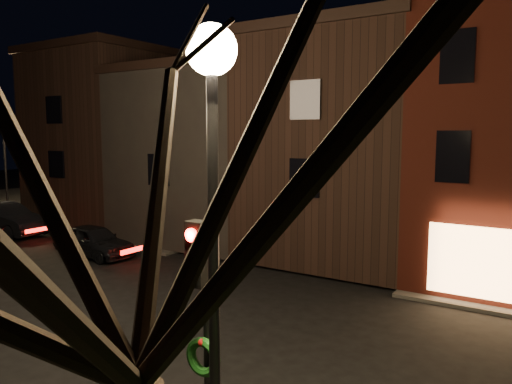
% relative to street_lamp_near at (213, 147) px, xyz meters
% --- Properties ---
extents(ground, '(120.00, 120.00, 0.00)m').
position_rel_street_lamp_near_xyz_m(ground, '(-6.20, 6.00, -5.18)').
color(ground, black).
rests_on(ground, ground).
extents(sidewalk_far_left, '(30.00, 30.00, 0.12)m').
position_rel_street_lamp_near_xyz_m(sidewalk_far_left, '(-26.20, 26.00, -5.12)').
color(sidewalk_far_left, '#2D2B28').
rests_on(sidewalk_far_left, ground).
extents(row_building_a, '(7.30, 10.30, 9.40)m').
position_rel_street_lamp_near_xyz_m(row_building_a, '(-4.70, 16.50, -0.34)').
color(row_building_a, black).
rests_on(row_building_a, ground).
extents(row_building_b, '(7.80, 10.30, 8.40)m').
position_rel_street_lamp_near_xyz_m(row_building_b, '(-11.95, 16.50, -0.85)').
color(row_building_b, black).
rests_on(row_building_b, ground).
extents(row_building_c, '(7.30, 10.30, 9.90)m').
position_rel_street_lamp_near_xyz_m(row_building_c, '(-19.20, 16.50, -0.09)').
color(row_building_c, black).
rests_on(row_building_c, ground).
extents(street_lamp_near, '(0.60, 0.60, 6.48)m').
position_rel_street_lamp_near_xyz_m(street_lamp_near, '(0.00, 0.00, 0.00)').
color(street_lamp_near, black).
rests_on(street_lamp_near, sidewalk_near_right).
extents(street_lamp_far, '(0.60, 0.60, 6.48)m').
position_rel_street_lamp_near_xyz_m(street_lamp_far, '(-25.20, 12.20, 0.00)').
color(street_lamp_far, black).
rests_on(street_lamp_far, sidewalk_far_left).
extents(traffic_signal, '(0.58, 0.38, 4.05)m').
position_rel_street_lamp_near_xyz_m(traffic_signal, '(-0.60, 0.49, -2.37)').
color(traffic_signal, black).
rests_on(traffic_signal, sidewalk_near_right).
extents(parked_car_a, '(4.14, 1.81, 1.39)m').
position_rel_street_lamp_near_xyz_m(parked_car_a, '(-13.79, 9.29, -4.49)').
color(parked_car_a, black).
rests_on(parked_car_a, ground).
extents(parked_car_b, '(5.23, 2.23, 1.68)m').
position_rel_street_lamp_near_xyz_m(parked_car_b, '(-21.45, 9.73, -4.34)').
color(parked_car_b, black).
rests_on(parked_car_b, ground).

